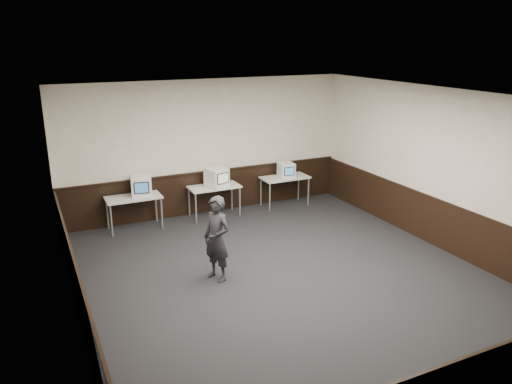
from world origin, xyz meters
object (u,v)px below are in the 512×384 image
Objects in this scene: emac_left at (141,186)px; emac_center at (217,177)px; emac_right at (286,170)px; person at (217,239)px; desk_right at (285,179)px; desk_left at (134,200)px; desk_center at (214,189)px.

emac_center is at bearing 10.35° from emac_left.
emac_right is 4.27m from person.
desk_right is 0.26m from emac_right.
desk_left is 3.16m from person.
emac_center is at bearing -178.80° from desk_right.
desk_left and desk_right have the same top height.
emac_left and emac_center have the same top height.
desk_left is 1.90m from desk_center.
person is at bearing -109.91° from desk_center.
desk_right is 4.29m from person.
emac_right reaches higher than desk_center.
emac_center reaches higher than desk_right.
emac_left is 1.27× the size of emac_right.
person reaches higher than desk_right.
desk_left is at bearing 170.86° from person.
desk_left is 3.82m from emac_right.
emac_left is at bearing 179.73° from desk_right.
person reaches higher than emac_right.
desk_left and desk_center have the same top height.
person is (-1.17, -3.02, -0.20)m from emac_center.
emac_left is at bearing -175.20° from emac_right.
desk_center is at bearing 180.00° from desk_right.
person is (0.59, -3.08, -0.20)m from emac_left.
desk_center is 0.78× the size of person.
emac_right is (0.01, -0.04, 0.25)m from desk_right.
emac_left is at bearing 4.84° from desk_left.
emac_right is (1.91, -0.04, 0.25)m from desk_center.
desk_left is at bearing 180.00° from desk_right.
emac_center is 1.85m from emac_right.
person reaches higher than emac_left.
emac_center reaches higher than desk_center.
emac_left is 3.14m from person.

